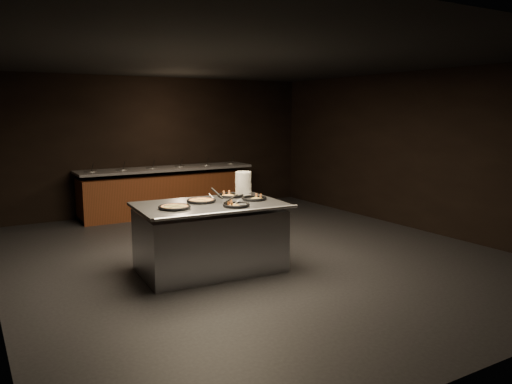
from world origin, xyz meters
TOP-DOWN VIEW (x-y plane):
  - room at (0.00, 0.00)m, footprint 7.02×8.02m
  - salad_bar at (0.00, 3.56)m, footprint 3.70×0.83m
  - serving_counter at (-0.87, -0.38)m, footprint 2.02×1.37m
  - plate_stack at (-0.15, -0.03)m, footprint 0.24×0.24m
  - pan_veggie_whole at (-1.41, -0.48)m, footprint 0.42×0.42m
  - pan_cheese_whole at (-0.92, -0.22)m, footprint 0.40×0.40m
  - pan_cheese_slices_a at (-0.36, -0.02)m, footprint 0.38×0.38m
  - pan_cheese_slices_b at (-0.66, -0.75)m, footprint 0.36×0.36m
  - pan_veggie_slices at (-0.20, -0.43)m, footprint 0.36×0.36m
  - server_left at (-0.73, -0.24)m, footprint 0.22×0.34m
  - server_right at (-0.68, -0.73)m, footprint 0.31×0.14m

SIDE VIEW (x-z plane):
  - salad_bar at x=0.00m, z-range -0.15..1.03m
  - serving_counter at x=-0.87m, z-range -0.02..0.91m
  - pan_cheese_slices_a at x=-0.36m, z-range 0.93..0.97m
  - pan_cheese_slices_b at x=-0.66m, z-range 0.93..0.97m
  - pan_veggie_slices at x=-0.20m, z-range 0.93..0.97m
  - pan_cheese_whole at x=-0.92m, z-range 0.93..0.97m
  - pan_veggie_whole at x=-1.41m, z-range 0.93..0.97m
  - server_right at x=-0.68m, z-range 0.93..1.08m
  - server_left at x=-0.73m, z-range 0.93..1.11m
  - plate_stack at x=-0.15m, z-range 0.93..1.28m
  - room at x=0.00m, z-range -0.01..2.91m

